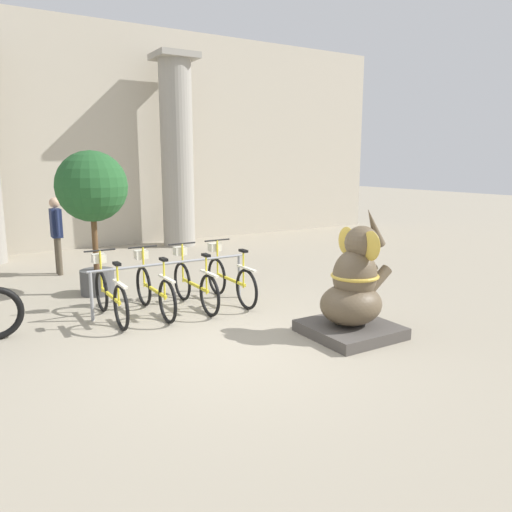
{
  "coord_description": "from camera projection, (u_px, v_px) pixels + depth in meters",
  "views": [
    {
      "loc": [
        -2.98,
        -5.45,
        2.37
      ],
      "look_at": [
        0.72,
        0.64,
        1.0
      ],
      "focal_mm": 35.0,
      "sensor_mm": 36.0,
      "label": 1
    }
  ],
  "objects": [
    {
      "name": "bike_rack",
      "position": [
        171.0,
        274.0,
        8.02
      ],
      "size": [
        2.62,
        0.05,
        0.77
      ],
      "color": "gray",
      "rests_on": "ground_plane"
    },
    {
      "name": "ground_plane",
      "position": [
        235.0,
        344.0,
        6.54
      ],
      "size": [
        60.0,
        60.0,
        0.0
      ],
      "primitive_type": "plane",
      "color": "#9E937F"
    },
    {
      "name": "elephant_statue",
      "position": [
        354.0,
        293.0,
        6.78
      ],
      "size": [
        1.14,
        1.14,
        1.77
      ],
      "color": "#4C4742",
      "rests_on": "ground_plane"
    },
    {
      "name": "column_right",
      "position": [
        177.0,
        151.0,
        13.66
      ],
      "size": [
        1.1,
        1.1,
        5.16
      ],
      "color": "gray",
      "rests_on": "ground_plane"
    },
    {
      "name": "building_facade",
      "position": [
        77.0,
        136.0,
        13.19
      ],
      "size": [
        20.0,
        0.2,
        6.0
      ],
      "color": "#BCB29E",
      "rests_on": "ground_plane"
    },
    {
      "name": "potted_tree",
      "position": [
        92.0,
        194.0,
        8.67
      ],
      "size": [
        1.23,
        1.23,
        2.54
      ],
      "color": "#4C4C4C",
      "rests_on": "ground_plane"
    },
    {
      "name": "bicycle_1",
      "position": [
        154.0,
        289.0,
        7.78
      ],
      "size": [
        0.48,
        1.72,
        1.01
      ],
      "color": "black",
      "rests_on": "ground_plane"
    },
    {
      "name": "person_pedestrian",
      "position": [
        56.0,
        229.0,
        10.36
      ],
      "size": [
        0.21,
        0.47,
        1.62
      ],
      "color": "brown",
      "rests_on": "ground_plane"
    },
    {
      "name": "bicycle_2",
      "position": [
        194.0,
        283.0,
        8.1
      ],
      "size": [
        0.48,
        1.72,
        1.01
      ],
      "color": "black",
      "rests_on": "ground_plane"
    },
    {
      "name": "bicycle_3",
      "position": [
        230.0,
        278.0,
        8.47
      ],
      "size": [
        0.48,
        1.72,
        1.01
      ],
      "color": "black",
      "rests_on": "ground_plane"
    },
    {
      "name": "bicycle_0",
      "position": [
        110.0,
        294.0,
        7.47
      ],
      "size": [
        0.48,
        1.72,
        1.01
      ],
      "color": "black",
      "rests_on": "ground_plane"
    }
  ]
}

